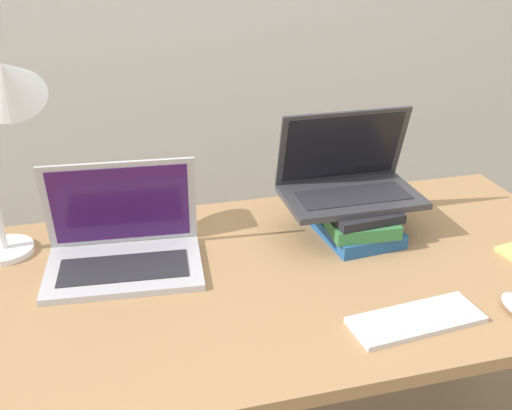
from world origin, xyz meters
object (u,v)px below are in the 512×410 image
(book_stack, at_px, (352,216))
(laptop_on_books, at_px, (348,180))
(desk_lamp, at_px, (5,104))
(laptop_left, at_px, (123,246))
(wireless_keyboard, at_px, (416,320))

(book_stack, xyz_separation_m, laptop_on_books, (-0.01, 0.03, 0.09))
(book_stack, bearing_deg, desk_lamp, 174.26)
(laptop_left, xyz_separation_m, desk_lamp, (-0.22, 0.10, 0.33))
(book_stack, relative_size, wireless_keyboard, 1.01)
(book_stack, relative_size, desk_lamp, 0.55)
(laptop_left, bearing_deg, desk_lamp, 156.14)
(laptop_left, height_order, laptop_on_books, laptop_on_books)
(laptop_on_books, bearing_deg, book_stack, -79.14)
(laptop_left, height_order, wireless_keyboard, laptop_left)
(laptop_left, relative_size, laptop_on_books, 1.09)
(laptop_on_books, bearing_deg, desk_lamp, 176.24)
(book_stack, relative_size, laptop_on_books, 0.83)
(book_stack, distance_m, wireless_keyboard, 0.40)
(wireless_keyboard, bearing_deg, laptop_on_books, 87.60)
(laptop_on_books, distance_m, wireless_keyboard, 0.44)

